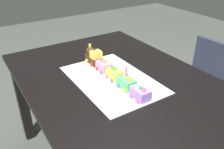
# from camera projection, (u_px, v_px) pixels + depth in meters

# --- Properties ---
(dining_table) EXTENTS (1.40, 1.00, 0.74)m
(dining_table) POSITION_uv_depth(u_px,v_px,m) (116.00, 93.00, 1.44)
(dining_table) COLOR black
(dining_table) RESTS_ON ground
(chair) EXTENTS (0.41, 0.41, 0.86)m
(chair) POSITION_uv_depth(u_px,v_px,m) (222.00, 89.00, 1.77)
(chair) COLOR #2D3347
(chair) RESTS_ON ground
(cake_board) EXTENTS (0.60, 0.40, 0.00)m
(cake_board) POSITION_uv_depth(u_px,v_px,m) (112.00, 79.00, 1.37)
(cake_board) COLOR silver
(cake_board) RESTS_ON dining_table
(cake_locomotive) EXTENTS (0.14, 0.08, 0.12)m
(cake_locomotive) POSITION_uv_depth(u_px,v_px,m) (94.00, 56.00, 1.53)
(cake_locomotive) COLOR #472816
(cake_locomotive) RESTS_ON cake_board
(cake_car_hopper_bubblegum) EXTENTS (0.10, 0.08, 0.07)m
(cake_car_hopper_bubblegum) POSITION_uv_depth(u_px,v_px,m) (104.00, 66.00, 1.44)
(cake_car_hopper_bubblegum) COLOR pink
(cake_car_hopper_bubblegum) RESTS_ON cake_board
(cake_car_flatbed_lemon) EXTENTS (0.10, 0.08, 0.07)m
(cake_car_flatbed_lemon) POSITION_uv_depth(u_px,v_px,m) (114.00, 74.00, 1.36)
(cake_car_flatbed_lemon) COLOR #F4E04C
(cake_car_flatbed_lemon) RESTS_ON cake_board
(cake_car_tanker_mint_green) EXTENTS (0.10, 0.08, 0.07)m
(cake_car_tanker_mint_green) POSITION_uv_depth(u_px,v_px,m) (127.00, 83.00, 1.27)
(cake_car_tanker_mint_green) COLOR #59CC7A
(cake_car_tanker_mint_green) RESTS_ON cake_board
(cake_car_gondola_lavender) EXTENTS (0.10, 0.08, 0.07)m
(cake_car_gondola_lavender) POSITION_uv_depth(u_px,v_px,m) (140.00, 94.00, 1.18)
(cake_car_gondola_lavender) COLOR #AD84E0
(cake_car_gondola_lavender) RESTS_ON cake_board
(birthday_candle) EXTENTS (0.01, 0.01, 0.06)m
(birthday_candle) POSITION_uv_depth(u_px,v_px,m) (126.00, 71.00, 1.24)
(birthday_candle) COLOR #F24C59
(birthday_candle) RESTS_ON cake_car_tanker_mint_green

